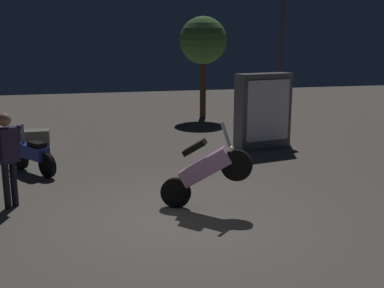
{
  "coord_description": "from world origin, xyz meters",
  "views": [
    {
      "loc": [
        -1.65,
        -7.4,
        3.01
      ],
      "look_at": [
        0.51,
        1.27,
        1.0
      ],
      "focal_mm": 43.55,
      "sensor_mm": 36.0,
      "label": 1
    }
  ],
  "objects_px": {
    "motorcycle_blue_parked_left": "(33,155)",
    "kiosk_billboard": "(263,111)",
    "motorcycle_pink_foreground": "(205,170)",
    "person_rider_beside": "(7,152)",
    "streetlamp_near": "(282,29)"
  },
  "relations": [
    {
      "from": "motorcycle_pink_foreground",
      "to": "kiosk_billboard",
      "type": "distance_m",
      "value": 5.28
    },
    {
      "from": "motorcycle_blue_parked_left",
      "to": "streetlamp_near",
      "type": "bearing_deg",
      "value": -100.22
    },
    {
      "from": "streetlamp_near",
      "to": "kiosk_billboard",
      "type": "bearing_deg",
      "value": -122.56
    },
    {
      "from": "streetlamp_near",
      "to": "kiosk_billboard",
      "type": "height_order",
      "value": "streetlamp_near"
    },
    {
      "from": "motorcycle_pink_foreground",
      "to": "person_rider_beside",
      "type": "relative_size",
      "value": 0.93
    },
    {
      "from": "motorcycle_blue_parked_left",
      "to": "kiosk_billboard",
      "type": "distance_m",
      "value": 6.25
    },
    {
      "from": "person_rider_beside",
      "to": "streetlamp_near",
      "type": "xyz_separation_m",
      "value": [
        8.05,
        6.12,
        2.29
      ]
    },
    {
      "from": "streetlamp_near",
      "to": "kiosk_billboard",
      "type": "relative_size",
      "value": 2.52
    },
    {
      "from": "person_rider_beside",
      "to": "kiosk_billboard",
      "type": "height_order",
      "value": "kiosk_billboard"
    },
    {
      "from": "motorcycle_blue_parked_left",
      "to": "streetlamp_near",
      "type": "distance_m",
      "value": 9.2
    },
    {
      "from": "kiosk_billboard",
      "to": "motorcycle_pink_foreground",
      "type": "bearing_deg",
      "value": 45.31
    },
    {
      "from": "motorcycle_blue_parked_left",
      "to": "kiosk_billboard",
      "type": "relative_size",
      "value": 0.66
    },
    {
      "from": "streetlamp_near",
      "to": "kiosk_billboard",
      "type": "distance_m",
      "value": 3.93
    },
    {
      "from": "motorcycle_blue_parked_left",
      "to": "person_rider_beside",
      "type": "distance_m",
      "value": 2.34
    },
    {
      "from": "motorcycle_blue_parked_left",
      "to": "person_rider_beside",
      "type": "bearing_deg",
      "value": 137.89
    }
  ]
}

